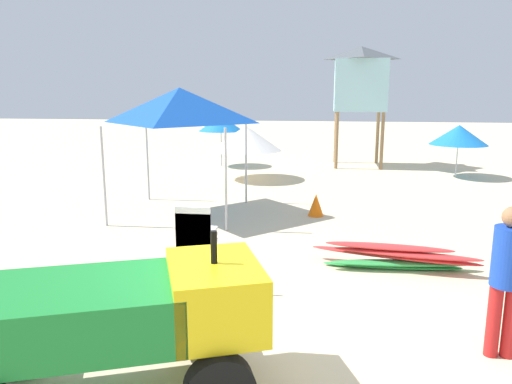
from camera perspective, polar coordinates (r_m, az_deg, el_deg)
ground at (r=5.52m, az=-1.73°, el=-17.80°), size 80.00×80.00×0.00m
utility_cart at (r=4.59m, az=-15.10°, el=-13.66°), size 2.81×2.06×1.50m
stacked_plastic_chairs at (r=6.83m, az=-7.01°, el=-5.59°), size 0.48×0.48×1.20m
surfboard_pile at (r=7.94m, az=16.04°, el=-7.30°), size 2.58×0.81×0.40m
lifeguard_near_right at (r=5.62m, az=27.13°, el=-8.35°), size 0.32×0.32×1.60m
popup_canopy at (r=10.90m, az=-8.85°, el=9.90°), size 2.55×2.55×2.78m
lifeguard_tower at (r=18.28m, az=12.02°, el=12.73°), size 1.98×1.98×4.24m
beach_umbrella_left at (r=15.18m, az=-1.17°, el=6.29°), size 2.20×2.20×1.67m
beach_umbrella_mid at (r=16.78m, az=22.49°, el=6.15°), size 1.78×1.78×1.66m
beach_umbrella_far at (r=17.92m, az=-4.09°, el=7.98°), size 1.63×1.63×1.85m
traffic_cone_far at (r=10.89m, az=6.97°, el=-1.49°), size 0.35×0.35×0.50m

